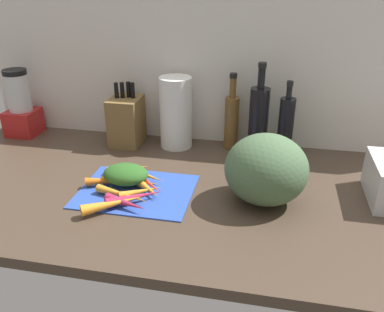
{
  "coord_description": "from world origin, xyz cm",
  "views": [
    {
      "loc": [
        22.12,
        -103.67,
        60.32
      ],
      "look_at": [
        1.5,
        -2.82,
        11.81
      ],
      "focal_mm": 38.06,
      "sensor_mm": 36.0,
      "label": 1
    }
  ],
  "objects_px": {
    "carrot_10": "(140,191)",
    "carrot_1": "(103,181)",
    "carrot_7": "(126,203)",
    "winter_squash": "(266,169)",
    "blender_appliance": "(21,107)",
    "carrot_4": "(122,195)",
    "carrot_5": "(131,182)",
    "carrot_8": "(143,174)",
    "bottle_2": "(286,127)",
    "carrot_3": "(148,189)",
    "knife_block": "(127,121)",
    "bottle_0": "(232,120)",
    "carrot_0": "(135,197)",
    "carrot_2": "(145,180)",
    "bottle_1": "(258,120)",
    "carrot_9": "(128,168)",
    "cutting_board": "(136,191)",
    "paper_towel_roll": "(176,113)"
  },
  "relations": [
    {
      "from": "carrot_8",
      "to": "carrot_10",
      "type": "bearing_deg",
      "value": -76.4
    },
    {
      "from": "paper_towel_roll",
      "to": "carrot_0",
      "type": "bearing_deg",
      "value": -92.46
    },
    {
      "from": "bottle_2",
      "to": "cutting_board",
      "type": "bearing_deg",
      "value": -141.52
    },
    {
      "from": "blender_appliance",
      "to": "carrot_9",
      "type": "bearing_deg",
      "value": -25.23
    },
    {
      "from": "carrot_1",
      "to": "carrot_8",
      "type": "xyz_separation_m",
      "value": [
        0.1,
        0.06,
        -0.0
      ]
    },
    {
      "from": "carrot_4",
      "to": "winter_squash",
      "type": "height_order",
      "value": "winter_squash"
    },
    {
      "from": "carrot_0",
      "to": "carrot_7",
      "type": "xyz_separation_m",
      "value": [
        -0.01,
        -0.03,
        -0.0
      ]
    },
    {
      "from": "carrot_1",
      "to": "bottle_2",
      "type": "relative_size",
      "value": 0.39
    },
    {
      "from": "carrot_0",
      "to": "winter_squash",
      "type": "height_order",
      "value": "winter_squash"
    },
    {
      "from": "carrot_1",
      "to": "winter_squash",
      "type": "xyz_separation_m",
      "value": [
        0.47,
        0.02,
        0.08
      ]
    },
    {
      "from": "knife_block",
      "to": "paper_towel_roll",
      "type": "relative_size",
      "value": 0.9
    },
    {
      "from": "carrot_2",
      "to": "carrot_8",
      "type": "height_order",
      "value": "same"
    },
    {
      "from": "carrot_5",
      "to": "blender_appliance",
      "type": "height_order",
      "value": "blender_appliance"
    },
    {
      "from": "carrot_4",
      "to": "knife_block",
      "type": "distance_m",
      "value": 0.42
    },
    {
      "from": "carrot_4",
      "to": "carrot_7",
      "type": "xyz_separation_m",
      "value": [
        0.03,
        -0.04,
        0.0
      ]
    },
    {
      "from": "carrot_3",
      "to": "bottle_0",
      "type": "height_order",
      "value": "bottle_0"
    },
    {
      "from": "carrot_3",
      "to": "knife_block",
      "type": "height_order",
      "value": "knife_block"
    },
    {
      "from": "paper_towel_roll",
      "to": "carrot_8",
      "type": "bearing_deg",
      "value": -97.64
    },
    {
      "from": "carrot_3",
      "to": "carrot_10",
      "type": "distance_m",
      "value": 0.02
    },
    {
      "from": "winter_squash",
      "to": "bottle_2",
      "type": "bearing_deg",
      "value": 80.5
    },
    {
      "from": "carrot_1",
      "to": "carrot_7",
      "type": "relative_size",
      "value": 0.82
    },
    {
      "from": "carrot_3",
      "to": "carrot_4",
      "type": "distance_m",
      "value": 0.08
    },
    {
      "from": "carrot_10",
      "to": "carrot_1",
      "type": "bearing_deg",
      "value": 164.61
    },
    {
      "from": "carrot_8",
      "to": "blender_appliance",
      "type": "distance_m",
      "value": 0.64
    },
    {
      "from": "carrot_7",
      "to": "carrot_9",
      "type": "xyz_separation_m",
      "value": [
        -0.06,
        0.2,
        -0.0
      ]
    },
    {
      "from": "carrot_2",
      "to": "bottle_1",
      "type": "xyz_separation_m",
      "value": [
        0.31,
        0.31,
        0.1
      ]
    },
    {
      "from": "cutting_board",
      "to": "knife_block",
      "type": "bearing_deg",
      "value": 113.37
    },
    {
      "from": "carrot_5",
      "to": "carrot_8",
      "type": "xyz_separation_m",
      "value": [
        0.02,
        0.05,
        0.0
      ]
    },
    {
      "from": "carrot_5",
      "to": "carrot_7",
      "type": "bearing_deg",
      "value": -76.77
    },
    {
      "from": "bottle_0",
      "to": "carrot_1",
      "type": "bearing_deg",
      "value": -132.16
    },
    {
      "from": "carrot_4",
      "to": "cutting_board",
      "type": "bearing_deg",
      "value": 68.91
    },
    {
      "from": "knife_block",
      "to": "bottle_0",
      "type": "xyz_separation_m",
      "value": [
        0.38,
        0.04,
        0.02
      ]
    },
    {
      "from": "carrot_9",
      "to": "carrot_10",
      "type": "bearing_deg",
      "value": -57.79
    },
    {
      "from": "carrot_8",
      "to": "knife_block",
      "type": "distance_m",
      "value": 0.31
    },
    {
      "from": "carrot_0",
      "to": "carrot_2",
      "type": "distance_m",
      "value": 0.1
    },
    {
      "from": "carrot_4",
      "to": "carrot_9",
      "type": "xyz_separation_m",
      "value": [
        -0.04,
        0.16,
        -0.0
      ]
    },
    {
      "from": "carrot_0",
      "to": "carrot_1",
      "type": "bearing_deg",
      "value": 149.22
    },
    {
      "from": "carrot_2",
      "to": "carrot_3",
      "type": "bearing_deg",
      "value": -64.69
    },
    {
      "from": "carrot_7",
      "to": "carrot_1",
      "type": "bearing_deg",
      "value": 135.86
    },
    {
      "from": "bottle_0",
      "to": "carrot_3",
      "type": "bearing_deg",
      "value": -116.51
    },
    {
      "from": "winter_squash",
      "to": "blender_appliance",
      "type": "distance_m",
      "value": 0.99
    },
    {
      "from": "knife_block",
      "to": "carrot_0",
      "type": "bearing_deg",
      "value": -67.85
    },
    {
      "from": "carrot_3",
      "to": "knife_block",
      "type": "xyz_separation_m",
      "value": [
        -0.18,
        0.34,
        0.07
      ]
    },
    {
      "from": "carrot_0",
      "to": "winter_squash",
      "type": "bearing_deg",
      "value": 14.4
    },
    {
      "from": "cutting_board",
      "to": "blender_appliance",
      "type": "relative_size",
      "value": 1.29
    },
    {
      "from": "carrot_8",
      "to": "winter_squash",
      "type": "relative_size",
      "value": 0.69
    },
    {
      "from": "cutting_board",
      "to": "carrot_0",
      "type": "bearing_deg",
      "value": -74.36
    },
    {
      "from": "carrot_8",
      "to": "bottle_0",
      "type": "xyz_separation_m",
      "value": [
        0.23,
        0.31,
        0.08
      ]
    },
    {
      "from": "carrot_4",
      "to": "carrot_5",
      "type": "height_order",
      "value": "same"
    },
    {
      "from": "bottle_1",
      "to": "knife_block",
      "type": "bearing_deg",
      "value": -178.89
    }
  ]
}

